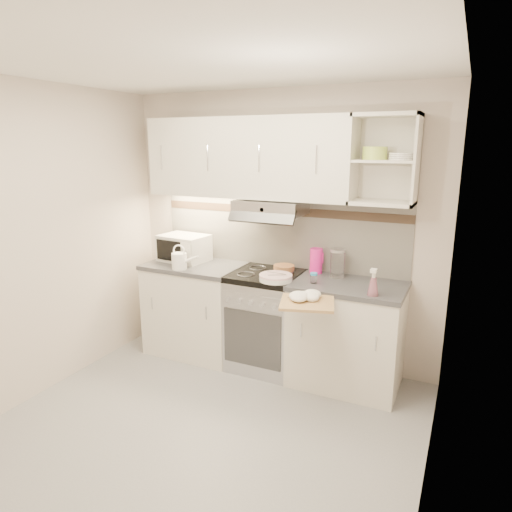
{
  "coord_description": "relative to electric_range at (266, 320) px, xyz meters",
  "views": [
    {
      "loc": [
        1.6,
        -2.48,
        2.02
      ],
      "look_at": [
        -0.03,
        0.95,
        1.09
      ],
      "focal_mm": 32.0,
      "sensor_mm": 36.0,
      "label": 1
    }
  ],
  "objects": [
    {
      "name": "room_shell",
      "position": [
        0.0,
        -0.73,
        1.18
      ],
      "size": [
        3.04,
        2.84,
        2.52
      ],
      "color": "beige",
      "rests_on": "ground"
    },
    {
      "name": "plate_stack",
      "position": [
        0.17,
        -0.18,
        0.48
      ],
      "size": [
        0.28,
        0.28,
        0.06
      ],
      "rotation": [
        0.0,
        0.0,
        0.09
      ],
      "color": "silver",
      "rests_on": "electric_range"
    },
    {
      "name": "microwave",
      "position": [
        -0.91,
        0.06,
        0.58
      ],
      "size": [
        0.48,
        0.38,
        0.26
      ],
      "rotation": [
        0.0,
        0.0,
        -0.1
      ],
      "color": "silver",
      "rests_on": "worktop_left"
    },
    {
      "name": "base_cabinet_left",
      "position": [
        -0.75,
        0.0,
        -0.02
      ],
      "size": [
        0.9,
        0.6,
        0.86
      ],
      "primitive_type": "cube",
      "color": "silver",
      "rests_on": "ground"
    },
    {
      "name": "spice_jar",
      "position": [
        0.48,
        -0.11,
        0.49
      ],
      "size": [
        0.06,
        0.06,
        0.09
      ],
      "rotation": [
        0.0,
        0.0,
        0.29
      ],
      "color": "silver",
      "rests_on": "worktop_right"
    },
    {
      "name": "ground",
      "position": [
        0.0,
        -1.1,
        -0.45
      ],
      "size": [
        3.0,
        3.0,
        0.0
      ],
      "primitive_type": "plane",
      "color": "gray",
      "rests_on": "ground"
    },
    {
      "name": "worktop_right",
      "position": [
        0.75,
        0.0,
        0.43
      ],
      "size": [
        0.92,
        0.62,
        0.04
      ],
      "primitive_type": "cube",
      "color": "#47474C",
      "rests_on": "base_cabinet_right"
    },
    {
      "name": "dish_towel",
      "position": [
        0.57,
        -0.48,
        0.47
      ],
      "size": [
        0.35,
        0.32,
        0.08
      ],
      "primitive_type": null,
      "rotation": [
        0.0,
        0.0,
        -0.35
      ],
      "color": "white",
      "rests_on": "cutting_board"
    },
    {
      "name": "glass_jar",
      "position": [
        0.61,
        0.14,
        0.57
      ],
      "size": [
        0.13,
        0.13,
        0.25
      ],
      "rotation": [
        0.0,
        0.0,
        -0.12
      ],
      "color": "silver",
      "rests_on": "worktop_right"
    },
    {
      "name": "worktop_left",
      "position": [
        -0.75,
        0.0,
        0.43
      ],
      "size": [
        0.92,
        0.62,
        0.04
      ],
      "primitive_type": "cube",
      "color": "#47474C",
      "rests_on": "base_cabinet_left"
    },
    {
      "name": "bread_loaf",
      "position": [
        0.11,
        0.15,
        0.47
      ],
      "size": [
        0.19,
        0.19,
        0.05
      ],
      "primitive_type": "cylinder",
      "color": "olive",
      "rests_on": "electric_range"
    },
    {
      "name": "pink_pitcher",
      "position": [
        0.4,
        0.19,
        0.56
      ],
      "size": [
        0.12,
        0.11,
        0.22
      ],
      "rotation": [
        0.0,
        0.0,
        0.32
      ],
      "color": "#F51F99",
      "rests_on": "worktop_right"
    },
    {
      "name": "watering_can",
      "position": [
        -0.77,
        -0.22,
        0.53
      ],
      "size": [
        0.27,
        0.14,
        0.23
      ],
      "rotation": [
        0.0,
        0.0,
        0.1
      ],
      "color": "white",
      "rests_on": "worktop_left"
    },
    {
      "name": "base_cabinet_right",
      "position": [
        0.75,
        0.0,
        -0.02
      ],
      "size": [
        0.9,
        0.6,
        0.86
      ],
      "primitive_type": "cube",
      "color": "silver",
      "rests_on": "ground"
    },
    {
      "name": "electric_range",
      "position": [
        0.0,
        0.0,
        0.0
      ],
      "size": [
        0.6,
        0.6,
        0.9
      ],
      "color": "#B7B7BC",
      "rests_on": "ground"
    },
    {
      "name": "spray_bottle",
      "position": [
        0.99,
        -0.22,
        0.54
      ],
      "size": [
        0.09,
        0.09,
        0.23
      ],
      "rotation": [
        0.0,
        0.0,
        0.0
      ],
      "color": "pink",
      "rests_on": "worktop_right"
    },
    {
      "name": "cutting_board",
      "position": [
        0.57,
        -0.52,
        0.42
      ],
      "size": [
        0.48,
        0.45,
        0.02
      ],
      "primitive_type": "cube",
      "rotation": [
        0.0,
        0.0,
        0.29
      ],
      "color": "tan",
      "rests_on": "base_cabinet_right"
    }
  ]
}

